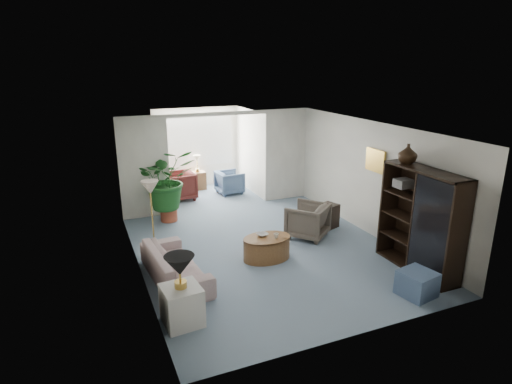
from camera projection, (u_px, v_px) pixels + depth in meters
name	position (u px, v px, depth m)	size (l,w,h in m)	color
floor	(267.00, 252.00, 8.66)	(6.00, 6.00, 0.00)	gray
sunroom_floor	(209.00, 195.00, 12.27)	(2.60, 2.60, 0.00)	gray
back_pier_left	(144.00, 168.00, 10.22)	(1.20, 0.12, 2.50)	white
back_pier_right	(286.00, 155.00, 11.64)	(1.20, 0.12, 2.50)	white
back_header	(218.00, 114.00, 10.58)	(2.60, 0.12, 0.10)	white
window_pane	(197.00, 141.00, 12.81)	(2.20, 0.02, 1.50)	white
window_blinds	(197.00, 141.00, 12.78)	(2.20, 0.02, 1.50)	white
framed_picture	(376.00, 160.00, 8.99)	(0.04, 0.50, 0.40)	beige
sofa	(175.00, 265.00, 7.49)	(1.96, 0.77, 0.57)	#BDB2A0
end_table	(182.00, 305.00, 6.22)	(0.54, 0.54, 0.59)	silver
table_lamp	(180.00, 265.00, 6.03)	(0.44, 0.44, 0.30)	black
floor_lamp	(150.00, 187.00, 8.66)	(0.36, 0.36, 0.28)	beige
coffee_table	(267.00, 248.00, 8.29)	(0.95, 0.95, 0.45)	brown
coffee_bowl	(262.00, 235.00, 8.29)	(0.21, 0.21, 0.05)	beige
coffee_cup	(276.00, 236.00, 8.18)	(0.10, 0.10, 0.09)	beige
wingback_chair	(308.00, 220.00, 9.31)	(0.80, 0.82, 0.75)	#5B5247
side_table_dark	(327.00, 216.00, 9.86)	(0.46, 0.37, 0.55)	black
entertainment_cabinet	(421.00, 221.00, 7.67)	(0.46, 1.72, 1.91)	black
cabinet_urn	(408.00, 154.00, 7.78)	(0.35, 0.35, 0.36)	black
ottoman	(417.00, 284.00, 7.00)	(0.52, 0.52, 0.42)	slate
plant_pot	(169.00, 214.00, 10.30)	(0.40, 0.40, 0.32)	#A2472F
house_plant	(167.00, 179.00, 10.04)	(1.31, 1.14, 1.46)	#1D561F
sunroom_chair_blue	(230.00, 182.00, 12.40)	(0.70, 0.72, 0.66)	slate
sunroom_chair_maroon	(179.00, 186.00, 11.82)	(0.83, 0.85, 0.78)	#57221D
sunroom_table	(198.00, 181.00, 12.80)	(0.44, 0.34, 0.54)	brown
shelf_clutter	(427.00, 211.00, 7.44)	(0.30, 1.24, 1.06)	black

